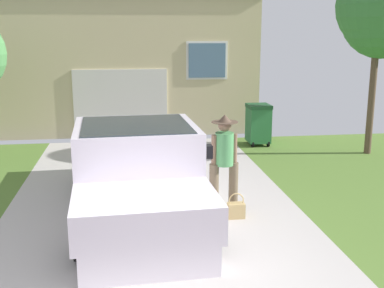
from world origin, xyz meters
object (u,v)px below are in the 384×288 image
Objects in this scene: house_with_garage at (106,49)px; person_with_hat at (224,159)px; neighbor_tree at (384,10)px; wheeled_trash_bin at (258,123)px; handbag at (236,210)px; pickup_truck at (137,177)px.

person_with_hat is at bearing -76.10° from house_with_garage.
neighbor_tree is at bearing -149.52° from person_with_hat.
wheeled_trash_bin is at bearing -119.44° from person_with_hat.
house_with_garage is (-2.25, 9.11, 1.53)m from person_with_hat.
person_with_hat reaches higher than wheeled_trash_bin.
person_with_hat is 1.53× the size of wheeled_trash_bin.
wheeled_trash_bin is (1.99, 5.00, -0.36)m from person_with_hat.
person_with_hat reaches higher than handbag.
house_with_garage reaches higher than pickup_truck.
pickup_truck is 1.51m from person_with_hat.
pickup_truck is 1.10× the size of neighbor_tree.
house_with_garage is 8.57× the size of wheeled_trash_bin.
pickup_truck is 0.55× the size of house_with_garage.
handbag is 0.05× the size of house_with_garage.
house_with_garage is (-2.42, 9.38, 2.35)m from handbag.
person_with_hat is 0.18× the size of house_with_garage.
wheeled_trash_bin is (-2.70, 1.30, -2.99)m from neighbor_tree.
handbag is at bearing 167.76° from pickup_truck.
house_with_garage is at bearing 142.08° from neighbor_tree.
handbag is 9.97m from house_with_garage.
neighbor_tree reaches higher than pickup_truck.
pickup_truck reaches higher than handbag.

